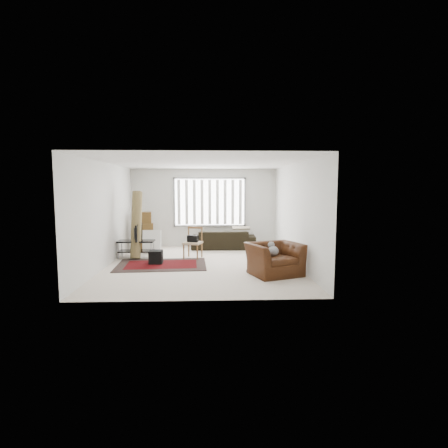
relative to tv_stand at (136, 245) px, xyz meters
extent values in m
plane|color=beige|center=(1.95, -0.95, -0.38)|extent=(6.00, 6.00, 0.00)
cube|color=white|center=(1.95, -0.95, 2.32)|extent=(5.00, 6.00, 0.02)
cube|color=silver|center=(1.95, 2.05, 0.97)|extent=(5.00, 0.02, 2.70)
cube|color=silver|center=(1.95, -3.95, 0.97)|extent=(5.00, 0.02, 2.70)
cube|color=silver|center=(-0.55, -0.95, 0.97)|extent=(0.02, 6.00, 2.70)
cube|color=silver|center=(4.45, -0.95, 0.97)|extent=(0.02, 6.00, 2.70)
cube|color=white|center=(2.15, 2.03, 1.17)|extent=(2.40, 0.01, 1.60)
cube|color=gray|center=(2.15, 2.01, 1.17)|extent=(2.52, 0.06, 1.72)
cube|color=white|center=(2.15, 1.97, 1.17)|extent=(2.40, 0.02, 1.55)
cube|color=black|center=(0.87, -0.98, -0.37)|extent=(2.42, 1.68, 0.02)
cube|color=#480609|center=(0.87, -0.98, -0.35)|extent=(1.91, 1.17, 0.00)
cube|color=black|center=(0.00, 0.00, 0.12)|extent=(1.04, 0.47, 0.04)
cube|color=black|center=(0.00, 0.00, -0.17)|extent=(1.00, 0.43, 0.03)
cylinder|color=#B2B2B7|center=(-0.47, -0.20, -0.12)|extent=(0.03, 0.03, 0.52)
cylinder|color=#B2B2B7|center=(0.47, -0.20, -0.12)|extent=(0.03, 0.03, 0.52)
cylinder|color=#B2B2B7|center=(-0.47, 0.20, -0.12)|extent=(0.03, 0.03, 0.52)
cylinder|color=#B2B2B7|center=(0.47, 0.20, -0.12)|extent=(0.03, 0.03, 0.52)
imported|color=black|center=(0.00, 0.00, 0.39)|extent=(0.11, 0.84, 0.48)
cube|color=black|center=(0.70, -0.84, -0.18)|extent=(0.35, 0.35, 0.35)
cube|color=brown|center=(0.03, 1.35, -0.14)|extent=(0.57, 0.53, 0.46)
cube|color=brown|center=(0.05, 1.32, 0.30)|extent=(0.51, 0.48, 0.42)
cube|color=brown|center=(0.01, 1.37, 0.69)|extent=(0.47, 0.47, 0.37)
cube|color=silver|center=(0.33, 0.77, -0.01)|extent=(0.57, 0.24, 0.72)
cylinder|color=brown|center=(0.02, 0.00, 0.61)|extent=(0.31, 0.77, 1.96)
imported|color=black|center=(2.60, 1.50, 0.04)|extent=(2.15, 0.95, 0.82)
cube|color=#9D8767|center=(1.66, -0.10, 0.08)|extent=(0.61, 0.61, 0.05)
cylinder|color=brown|center=(1.40, -0.24, -0.15)|extent=(0.04, 0.04, 0.45)
cylinder|color=brown|center=(1.79, -0.36, -0.15)|extent=(0.04, 0.04, 0.45)
cylinder|color=brown|center=(1.52, 0.15, -0.15)|extent=(0.04, 0.04, 0.45)
cylinder|color=brown|center=(1.91, 0.04, -0.15)|extent=(0.04, 0.04, 0.45)
cube|color=brown|center=(1.72, 0.11, 0.50)|extent=(0.45, 0.17, 0.06)
cube|color=brown|center=(1.52, 0.16, 0.31)|extent=(0.05, 0.05, 0.45)
cube|color=brown|center=(1.91, 0.05, 0.31)|extent=(0.05, 0.05, 0.45)
cube|color=black|center=(1.66, -0.10, 0.20)|extent=(0.34, 0.25, 0.19)
imported|color=#3E1E0C|center=(3.68, -2.10, 0.05)|extent=(1.43, 1.34, 0.86)
ellipsoid|color=#59595B|center=(3.68, -2.10, 0.18)|extent=(0.33, 0.37, 0.21)
sphere|color=#59595B|center=(3.63, -1.95, 0.31)|extent=(0.16, 0.16, 0.16)
camera|label=1|loc=(2.17, -10.16, 1.68)|focal=28.00mm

